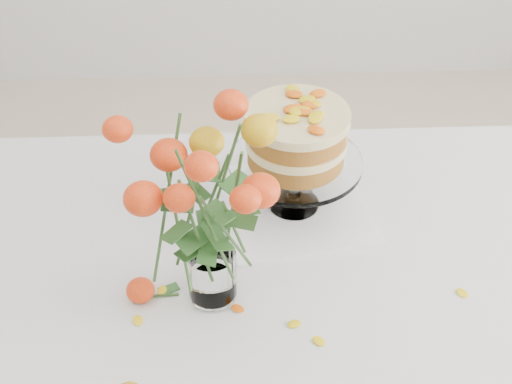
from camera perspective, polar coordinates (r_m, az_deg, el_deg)
The scene contains 11 objects.
table at distance 1.45m, azimuth 3.28°, elevation -8.31°, with size 1.43×0.93×0.76m.
napkin at distance 1.52m, azimuth 3.01°, elevation -1.11°, with size 0.30×0.30×0.01m, color white.
cake_stand at distance 1.41m, azimuth 3.25°, elevation 4.03°, with size 0.27×0.27×0.24m.
rose_vase at distance 1.16m, azimuth -3.94°, elevation 0.32°, with size 0.37×0.37×0.45m.
loose_rose_far at distance 1.34m, azimuth -9.20°, elevation -7.77°, with size 0.10×0.05×0.05m.
stray_petal_a at distance 1.32m, azimuth -1.48°, elevation -9.32°, with size 0.03×0.02×0.00m, color yellow.
stray_petal_b at distance 1.30m, azimuth 3.06°, elevation -10.51°, with size 0.03×0.02×0.00m, color yellow.
stray_petal_c at distance 1.28m, azimuth 5.05°, elevation -11.81°, with size 0.03×0.02×0.00m, color yellow.
stray_petal_d at distance 1.36m, azimuth -7.50°, elevation -7.84°, with size 0.03×0.02×0.00m, color yellow.
stray_petal_e at distance 1.32m, azimuth -9.44°, elevation -10.12°, with size 0.03×0.02×0.00m, color yellow.
stray_petal_f at distance 1.40m, azimuth 16.17°, elevation -7.77°, with size 0.03×0.02×0.00m, color yellow.
Camera 1 is at (-0.12, -0.96, 1.76)m, focal length 50.00 mm.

